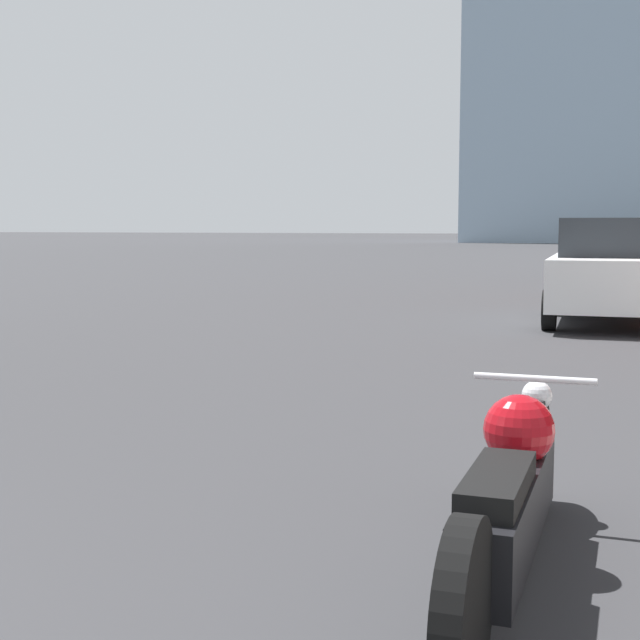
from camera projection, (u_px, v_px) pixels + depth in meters
name	position (u px, v px, depth m)	size (l,w,h in m)	color
motorcycle	(510.00, 496.00, 3.80)	(0.62, 2.66, 0.77)	black
parked_car_white	(609.00, 272.00, 14.01)	(2.15, 4.14, 1.66)	silver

